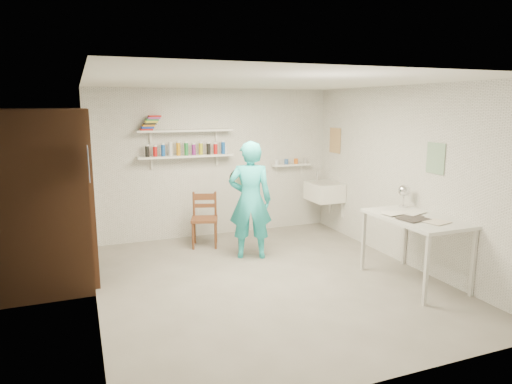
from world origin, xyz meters
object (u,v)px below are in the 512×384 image
object	(u,v)px
belfast_sink	(324,192)
man	(250,200)
wall_clock	(240,179)
desk_lamp	(404,190)
work_table	(414,250)
wooden_chair	(204,219)

from	to	relation	value
belfast_sink	man	xyz separation A→B (m)	(-1.63, -0.77, 0.13)
wall_clock	desk_lamp	size ratio (longest dim) A/B	1.93
belfast_sink	desk_lamp	distance (m)	1.92
man	belfast_sink	bearing A→B (deg)	-134.08
work_table	desk_lamp	bearing A→B (deg)	67.58
man	work_table	distance (m)	2.26
wooden_chair	work_table	size ratio (longest dim) A/B	0.68
wall_clock	work_table	size ratio (longest dim) A/B	0.24
belfast_sink	work_table	size ratio (longest dim) A/B	0.48
wooden_chair	work_table	world-z (taller)	wooden_chair
man	wall_clock	xyz separation A→B (m)	(-0.08, 0.21, 0.28)
desk_lamp	wall_clock	bearing A→B (deg)	143.72
belfast_sink	desk_lamp	world-z (taller)	desk_lamp
desk_lamp	work_table	bearing A→B (deg)	-112.42
work_table	desk_lamp	xyz separation A→B (m)	(0.20, 0.50, 0.63)
wooden_chair	work_table	xyz separation A→B (m)	(1.99, -2.35, -0.01)
wall_clock	wooden_chair	xyz separation A→B (m)	(-0.39, 0.53, -0.68)
belfast_sink	man	distance (m)	1.81
man	desk_lamp	distance (m)	2.07
work_table	desk_lamp	size ratio (longest dim) A/B	8.00
wall_clock	desk_lamp	world-z (taller)	wall_clock
man	desk_lamp	size ratio (longest dim) A/B	10.72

